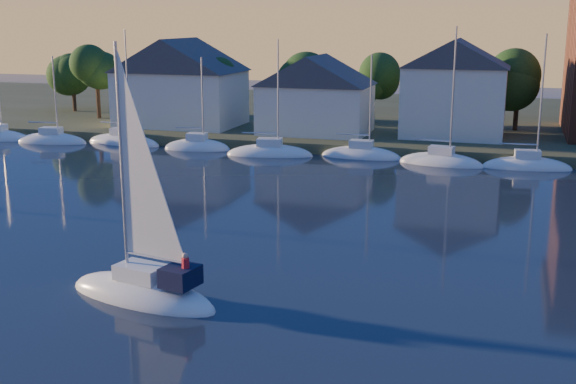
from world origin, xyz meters
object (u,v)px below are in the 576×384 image
at_px(clubhouse_west, 180,81).
at_px(clubhouse_east, 455,87).
at_px(clubhouse_centre, 316,93).
at_px(hero_sailboat, 144,288).

relative_size(clubhouse_west, clubhouse_east, 1.30).
bearing_deg(clubhouse_centre, clubhouse_east, 8.13).
bearing_deg(clubhouse_west, hero_sailboat, -66.58).
bearing_deg(clubhouse_east, clubhouse_west, -178.09).
distance_m(clubhouse_east, hero_sailboat, 48.39).
bearing_deg(clubhouse_west, clubhouse_east, 1.91).
height_order(clubhouse_east, hero_sailboat, hero_sailboat).
xyz_separation_m(clubhouse_west, clubhouse_east, (30.00, 1.00, 0.07)).
distance_m(clubhouse_west, clubhouse_east, 30.02).
height_order(clubhouse_west, clubhouse_centre, clubhouse_west).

